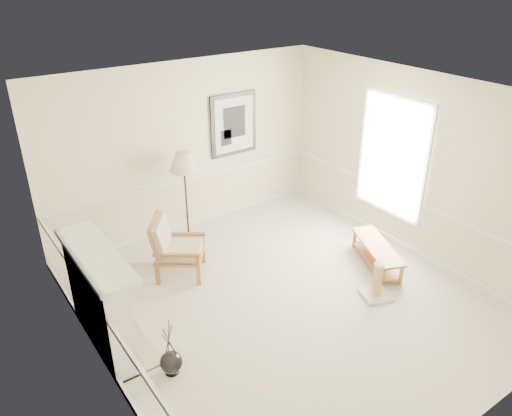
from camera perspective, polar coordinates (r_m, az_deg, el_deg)
The scene contains 8 objects.
ground at distance 7.14m, azimuth 3.24°, elevation -10.51°, with size 5.50×5.50×0.00m, color silver.
room at distance 6.33m, azimuth 4.22°, elevation 3.87°, with size 5.04×5.54×2.92m.
fireplace at distance 6.34m, azimuth -17.39°, elevation -10.15°, with size 0.64×1.64×1.31m.
floor_vase at distance 6.09m, azimuth -9.67°, elevation -17.04°, with size 0.26×0.26×0.77m.
armchair at distance 7.53m, azimuth -9.48°, elevation -4.21°, with size 0.99×0.98×0.91m.
floor_lamp at distance 8.12m, azimuth -8.26°, elevation 5.05°, with size 0.63×0.63×1.55m.
bench at distance 7.97m, azimuth 13.64°, elevation -4.88°, with size 0.85×1.29×0.36m.
scratching_post at distance 7.30m, azimuth 13.61°, elevation -8.70°, with size 0.49×0.49×0.55m.
Camera 1 is at (-3.59, -4.41, 4.32)m, focal length 35.00 mm.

